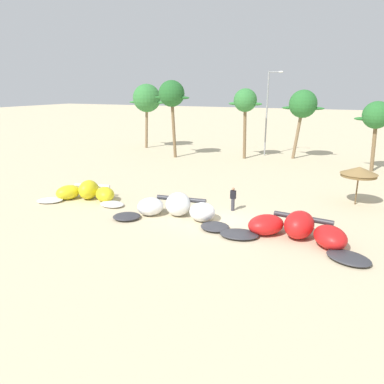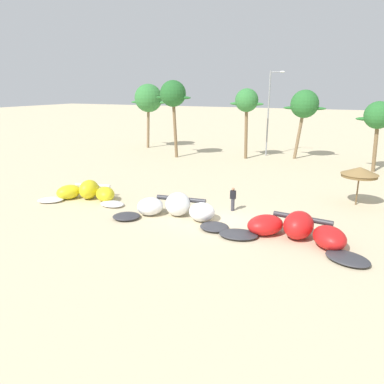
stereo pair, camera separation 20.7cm
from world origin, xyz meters
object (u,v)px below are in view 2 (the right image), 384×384
object	(u,v)px
palm_left	(173,95)
palm_center_right	(378,116)
kite_left_of_center	(296,231)
beach_umbrella_near_van	(360,172)
palm_leftmost	(148,99)
palm_left_of_gap	(247,102)
palm_center_left	(304,105)
lamppost_west	(269,110)
kite_far_left	(87,193)
kite_left	(176,209)
person_near_kites	(233,199)

from	to	relation	value
palm_left	palm_center_right	world-z (taller)	palm_left
kite_left_of_center	beach_umbrella_near_van	distance (m)	8.94
kite_left_of_center	palm_leftmost	world-z (taller)	palm_leftmost
kite_left_of_center	palm_center_right	size ratio (longest dim) A/B	1.21
palm_left_of_gap	palm_center_left	xyz separation A→B (m)	(6.04, 2.35, -0.32)
palm_left_of_gap	lamppost_west	xyz separation A→B (m)	(2.00, 2.82, -1.00)
palm_center_left	kite_far_left	bearing A→B (deg)	-117.09
kite_left	kite_left_of_center	xyz separation A→B (m)	(7.64, -0.57, -0.01)
kite_left	palm_center_right	distance (m)	23.70
palm_center_left	palm_center_right	distance (m)	8.40
kite_left	palm_left_of_gap	distance (m)	22.42
palm_leftmost	palm_left	world-z (taller)	palm_left
kite_left_of_center	palm_left	bearing A→B (deg)	132.01
kite_left_of_center	palm_center_right	xyz separation A→B (m)	(3.95, 20.67, 4.81)
lamppost_west	kite_far_left	bearing A→B (deg)	-108.32
palm_leftmost	palm_left	distance (m)	7.88
kite_far_left	palm_center_left	bearing A→B (deg)	62.91
kite_far_left	beach_umbrella_near_van	size ratio (longest dim) A/B	2.48
beach_umbrella_near_van	palm_center_right	distance (m)	12.79
palm_leftmost	palm_left_of_gap	distance (m)	14.35
beach_umbrella_near_van	person_near_kites	size ratio (longest dim) A/B	1.69
kite_left	lamppost_west	xyz separation A→B (m)	(0.11, 24.37, 4.91)
kite_left_of_center	palm_leftmost	distance (m)	34.47
kite_far_left	palm_center_right	world-z (taller)	palm_center_right
palm_left_of_gap	palm_center_left	bearing A→B (deg)	21.24
lamppost_west	kite_left_of_center	bearing A→B (deg)	-73.19
palm_center_right	lamppost_west	distance (m)	12.25
kite_left_of_center	palm_left	size ratio (longest dim) A/B	0.93
palm_left_of_gap	lamppost_west	distance (m)	3.60
palm_center_right	palm_center_left	bearing A→B (deg)	153.02
kite_left	kite_left_of_center	size ratio (longest dim) A/B	0.96
lamppost_west	palm_leftmost	bearing A→B (deg)	-177.62
palm_center_left	lamppost_west	world-z (taller)	lamppost_west
kite_left_of_center	palm_left_of_gap	xyz separation A→B (m)	(-9.54, 22.12, 5.92)
kite_left	palm_left	bearing A→B (deg)	117.60
person_near_kites	kite_left_of_center	bearing A→B (deg)	-35.41
kite_far_left	palm_left_of_gap	bearing A→B (deg)	74.37
kite_far_left	palm_leftmost	bearing A→B (deg)	109.94
palm_leftmost	kite_left_of_center	bearing A→B (deg)	-45.64
person_near_kites	palm_left	size ratio (longest dim) A/B	0.18
palm_left	palm_left_of_gap	xyz separation A→B (m)	(7.98, 2.67, -0.74)
palm_left_of_gap	palm_center_left	size ratio (longest dim) A/B	1.02
person_near_kites	palm_left	world-z (taller)	palm_left
palm_left	palm_center_right	xyz separation A→B (m)	(21.47, 1.22, -1.85)
kite_left	person_near_kites	distance (m)	4.04
palm_left_of_gap	beach_umbrella_near_van	bearing A→B (deg)	-48.16
palm_center_left	palm_center_right	bearing A→B (deg)	-26.98
kite_left_of_center	palm_leftmost	xyz separation A→B (m)	(-23.73, 24.26, 6.03)
person_near_kites	kite_left	bearing A→B (deg)	-136.19
beach_umbrella_near_van	palm_left_of_gap	world-z (taller)	palm_left_of_gap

